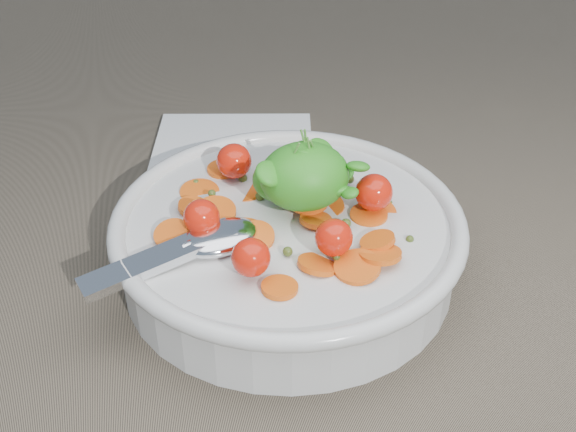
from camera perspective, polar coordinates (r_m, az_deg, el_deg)
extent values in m
plane|color=#766854|center=(0.61, -1.58, -5.39)|extent=(6.00, 6.00, 0.00)
cylinder|color=silver|center=(0.61, 0.00, -2.40)|extent=(0.28, 0.28, 0.05)
torus|color=silver|center=(0.59, 0.00, -0.36)|extent=(0.29, 0.29, 0.02)
cylinder|color=silver|center=(0.63, 0.00, -4.12)|extent=(0.14, 0.14, 0.01)
cylinder|color=brown|center=(0.61, 0.00, -2.40)|extent=(0.25, 0.25, 0.04)
cylinder|color=orange|center=(0.57, -2.56, -1.64)|extent=(0.04, 0.04, 0.02)
cylinder|color=orange|center=(0.64, -6.99, 1.82)|extent=(0.04, 0.04, 0.01)
cylinder|color=orange|center=(0.59, 2.21, -0.29)|extent=(0.04, 0.04, 0.01)
cylinder|color=orange|center=(0.59, -5.79, 0.32)|extent=(0.04, 0.04, 0.01)
cylinder|color=orange|center=(0.66, -5.15, 3.69)|extent=(0.04, 0.04, 0.01)
cylinder|color=orange|center=(0.56, 7.08, -1.97)|extent=(0.03, 0.03, 0.02)
cylinder|color=orange|center=(0.55, 2.43, -3.85)|extent=(0.03, 0.03, 0.02)
cylinder|color=orange|center=(0.61, -7.48, 0.71)|extent=(0.04, 0.04, 0.01)
cylinder|color=orange|center=(0.58, -9.17, -1.42)|extent=(0.03, 0.03, 0.02)
cylinder|color=orange|center=(0.60, 1.58, 1.17)|extent=(0.04, 0.04, 0.01)
cylinder|color=orange|center=(0.63, -3.37, 1.74)|extent=(0.04, 0.04, 0.02)
cylinder|color=orange|center=(0.54, 5.50, -4.03)|extent=(0.05, 0.05, 0.01)
cylinder|color=orange|center=(0.61, 2.95, 0.54)|extent=(0.04, 0.04, 0.02)
cylinder|color=orange|center=(0.68, 1.06, 4.66)|extent=(0.04, 0.03, 0.02)
cylinder|color=orange|center=(0.60, 6.40, 0.05)|extent=(0.04, 0.04, 0.01)
cylinder|color=orange|center=(0.61, 6.98, 0.15)|extent=(0.04, 0.04, 0.01)
cylinder|color=orange|center=(0.60, 4.10, -0.61)|extent=(0.04, 0.04, 0.01)
cylinder|color=orange|center=(0.55, 7.30, -3.00)|extent=(0.05, 0.05, 0.01)
cylinder|color=orange|center=(0.53, -0.66, -5.67)|extent=(0.04, 0.04, 0.01)
cylinder|color=orange|center=(0.58, -3.10, -1.31)|extent=(0.04, 0.04, 0.01)
sphere|color=#40521B|center=(0.62, -2.23, 1.55)|extent=(0.01, 0.01, 0.01)
sphere|color=#40521B|center=(0.65, -3.59, 3.01)|extent=(0.01, 0.01, 0.01)
sphere|color=#40521B|center=(0.58, 4.61, -0.59)|extent=(0.01, 0.01, 0.01)
sphere|color=#40521B|center=(0.65, -7.28, 2.62)|extent=(0.01, 0.01, 0.01)
sphere|color=#40521B|center=(0.62, 7.95, 1.00)|extent=(0.01, 0.01, 0.01)
sphere|color=#40521B|center=(0.62, -6.04, 1.79)|extent=(0.01, 0.01, 0.01)
sphere|color=#40521B|center=(0.54, 4.94, -5.27)|extent=(0.01, 0.01, 0.01)
sphere|color=#40521B|center=(0.58, 9.60, -1.82)|extent=(0.01, 0.01, 0.01)
sphere|color=#40521B|center=(0.55, -0.02, -2.83)|extent=(0.01, 0.01, 0.01)
sphere|color=#40521B|center=(0.55, 3.84, -3.22)|extent=(0.01, 0.01, 0.01)
sphere|color=#40521B|center=(0.58, -4.90, -1.90)|extent=(0.01, 0.01, 0.01)
sphere|color=#40521B|center=(0.63, 4.91, 2.92)|extent=(0.01, 0.01, 0.01)
sphere|color=#40521B|center=(0.62, 5.99, 1.73)|extent=(0.01, 0.01, 0.01)
sphere|color=red|center=(0.60, 6.80, 1.86)|extent=(0.03, 0.03, 0.03)
sphere|color=red|center=(0.64, 1.59, 4.56)|extent=(0.03, 0.03, 0.03)
sphere|color=red|center=(0.64, -4.28, 4.36)|extent=(0.03, 0.03, 0.03)
sphere|color=red|center=(0.57, -6.84, -0.10)|extent=(0.03, 0.03, 0.03)
sphere|color=red|center=(0.53, -2.95, -3.29)|extent=(0.03, 0.03, 0.03)
sphere|color=red|center=(0.55, 3.64, -1.71)|extent=(0.03, 0.03, 0.03)
ellipsoid|color=green|center=(0.59, 1.31, 3.16)|extent=(0.07, 0.06, 0.05)
ellipsoid|color=green|center=(0.60, -0.79, 2.90)|extent=(0.04, 0.04, 0.03)
ellipsoid|color=green|center=(0.58, 1.34, 5.10)|extent=(0.02, 0.02, 0.02)
ellipsoid|color=green|center=(0.59, 3.02, 4.66)|extent=(0.02, 0.02, 0.01)
ellipsoid|color=green|center=(0.59, 1.62, 5.23)|extent=(0.03, 0.03, 0.01)
ellipsoid|color=green|center=(0.60, 1.33, 5.03)|extent=(0.03, 0.03, 0.03)
ellipsoid|color=green|center=(0.58, 5.57, 3.93)|extent=(0.03, 0.02, 0.02)
ellipsoid|color=green|center=(0.61, 4.52, 3.20)|extent=(0.02, 0.02, 0.02)
ellipsoid|color=green|center=(0.59, 0.96, 3.72)|extent=(0.03, 0.03, 0.02)
ellipsoid|color=green|center=(0.57, -1.47, 3.37)|extent=(0.04, 0.03, 0.03)
ellipsoid|color=green|center=(0.59, 3.20, 4.54)|extent=(0.03, 0.03, 0.01)
ellipsoid|color=green|center=(0.58, -0.19, 4.19)|extent=(0.03, 0.03, 0.02)
ellipsoid|color=green|center=(0.58, 1.28, 3.95)|extent=(0.03, 0.03, 0.03)
ellipsoid|color=green|center=(0.57, 4.92, 1.82)|extent=(0.02, 0.02, 0.02)
ellipsoid|color=green|center=(0.58, 4.01, 1.92)|extent=(0.03, 0.03, 0.02)
ellipsoid|color=green|center=(0.59, 1.63, 4.36)|extent=(0.03, 0.03, 0.01)
ellipsoid|color=green|center=(0.59, 1.86, 4.79)|extent=(0.02, 0.02, 0.02)
ellipsoid|color=green|center=(0.60, 0.76, 3.87)|extent=(0.03, 0.02, 0.01)
ellipsoid|color=green|center=(0.59, 2.09, 5.19)|extent=(0.03, 0.03, 0.02)
ellipsoid|color=green|center=(0.59, 2.60, 5.12)|extent=(0.03, 0.03, 0.03)
ellipsoid|color=green|center=(0.61, 3.18, 3.73)|extent=(0.03, 0.03, 0.03)
ellipsoid|color=green|center=(0.59, 2.16, 4.76)|extent=(0.04, 0.04, 0.02)
ellipsoid|color=green|center=(0.58, 1.88, 3.93)|extent=(0.02, 0.02, 0.02)
ellipsoid|color=green|center=(0.59, 3.60, 4.63)|extent=(0.02, 0.02, 0.02)
ellipsoid|color=green|center=(0.58, 1.69, 3.35)|extent=(0.03, 0.02, 0.02)
cylinder|color=#4C8C33|center=(0.58, 0.02, 3.97)|extent=(0.02, 0.01, 0.05)
cylinder|color=#4C8C33|center=(0.59, 1.56, 4.99)|extent=(0.01, 0.01, 0.05)
cylinder|color=#4C8C33|center=(0.59, 2.27, 4.60)|extent=(0.02, 0.02, 0.04)
cylinder|color=#4C8C33|center=(0.59, 1.61, 4.74)|extent=(0.01, 0.01, 0.05)
cylinder|color=#4C8C33|center=(0.58, 1.95, 4.11)|extent=(0.01, 0.01, 0.05)
ellipsoid|color=silver|center=(0.57, -5.42, -1.69)|extent=(0.07, 0.06, 0.02)
cube|color=silver|center=(0.55, -10.14, -3.34)|extent=(0.13, 0.06, 0.02)
cylinder|color=silver|center=(0.56, -7.29, -2.24)|extent=(0.03, 0.02, 0.01)
cube|color=white|center=(0.80, -4.35, 5.36)|extent=(0.20, 0.18, 0.01)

